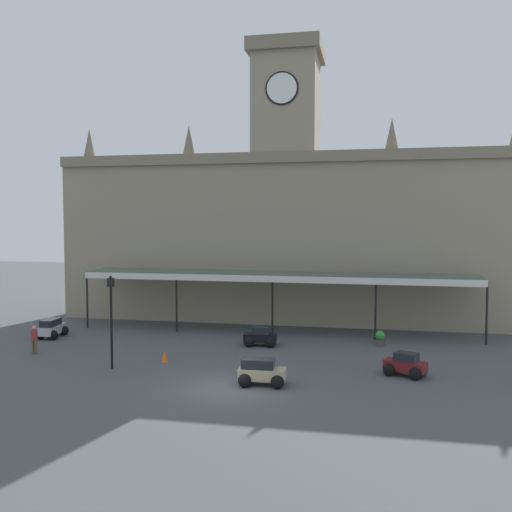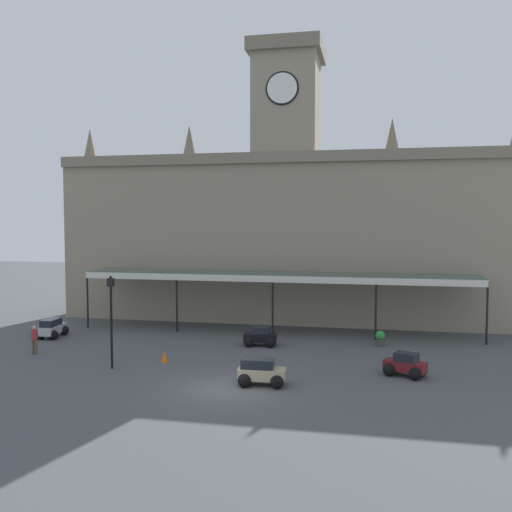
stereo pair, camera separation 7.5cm
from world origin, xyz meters
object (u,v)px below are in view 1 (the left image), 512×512
(planter_by_canopy, at_px, (380,338))
(pedestrian_near_entrance, at_px, (34,339))
(car_black_sedan, at_px, (260,338))
(traffic_cone, at_px, (165,356))
(car_maroon_sedan, at_px, (405,366))
(victorian_lamppost, at_px, (111,311))
(car_silver_estate, at_px, (52,329))
(car_beige_estate, at_px, (261,373))

(planter_by_canopy, bearing_deg, pedestrian_near_entrance, -162.68)
(car_black_sedan, bearing_deg, traffic_cone, -131.58)
(car_maroon_sedan, height_order, victorian_lamppost, victorian_lamppost)
(car_silver_estate, distance_m, pedestrian_near_entrance, 4.68)
(car_black_sedan, relative_size, car_maroon_sedan, 0.95)
(car_silver_estate, height_order, victorian_lamppost, victorian_lamppost)
(car_black_sedan, distance_m, car_maroon_sedan, 9.95)
(car_black_sedan, xyz_separation_m, victorian_lamppost, (-6.67, -6.86, 2.57))
(pedestrian_near_entrance, bearing_deg, car_maroon_sedan, -1.15)
(car_maroon_sedan, distance_m, pedestrian_near_entrance, 21.11)
(car_beige_estate, bearing_deg, pedestrian_near_entrance, 166.51)
(car_beige_estate, height_order, traffic_cone, car_beige_estate)
(car_silver_estate, height_order, car_beige_estate, same)
(car_maroon_sedan, bearing_deg, car_silver_estate, 168.01)
(car_black_sedan, relative_size, car_silver_estate, 0.91)
(victorian_lamppost, bearing_deg, car_silver_estate, 139.23)
(car_black_sedan, height_order, car_beige_estate, car_beige_estate)
(victorian_lamppost, bearing_deg, car_black_sedan, 45.83)
(pedestrian_near_entrance, distance_m, traffic_cone, 8.20)
(car_maroon_sedan, height_order, traffic_cone, car_maroon_sedan)
(car_maroon_sedan, xyz_separation_m, pedestrian_near_entrance, (-21.10, 0.42, 0.41))
(car_beige_estate, bearing_deg, car_silver_estate, 153.76)
(pedestrian_near_entrance, relative_size, victorian_lamppost, 0.34)
(car_maroon_sedan, distance_m, victorian_lamppost, 15.46)
(car_black_sedan, distance_m, planter_by_canopy, 7.49)
(car_black_sedan, distance_m, car_beige_estate, 8.36)
(car_beige_estate, height_order, pedestrian_near_entrance, pedestrian_near_entrance)
(car_beige_estate, distance_m, traffic_cone, 6.89)
(pedestrian_near_entrance, relative_size, planter_by_canopy, 1.74)
(car_black_sedan, height_order, planter_by_canopy, car_black_sedan)
(car_silver_estate, relative_size, victorian_lamppost, 0.47)
(traffic_cone, bearing_deg, pedestrian_near_entrance, 178.36)
(car_silver_estate, xyz_separation_m, planter_by_canopy, (21.53, 1.83, -0.07))
(victorian_lamppost, bearing_deg, traffic_cone, 39.87)
(car_beige_estate, distance_m, victorian_lamppost, 8.81)
(car_maroon_sedan, relative_size, pedestrian_near_entrance, 1.34)
(car_beige_estate, relative_size, traffic_cone, 3.70)
(car_black_sedan, xyz_separation_m, pedestrian_near_entrance, (-12.61, -4.77, 0.41))
(pedestrian_near_entrance, distance_m, victorian_lamppost, 6.66)
(traffic_cone, bearing_deg, car_silver_estate, 154.63)
(car_black_sedan, bearing_deg, car_maroon_sedan, -31.44)
(pedestrian_near_entrance, height_order, victorian_lamppost, victorian_lamppost)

